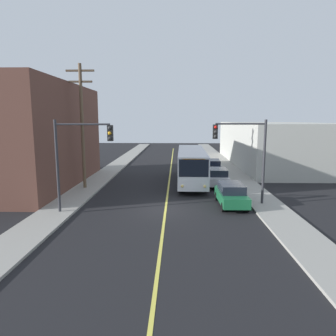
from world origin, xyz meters
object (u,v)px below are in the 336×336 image
(parked_car_green, at_px, (231,194))
(parked_car_silver, at_px, (218,177))
(parked_car_blue, at_px, (212,166))
(traffic_signal_left_corner, at_px, (80,149))
(traffic_signal_right_corner, at_px, (243,146))
(city_bus, at_px, (191,164))
(utility_pole_near, at_px, (82,121))

(parked_car_green, distance_m, parked_car_silver, 6.75)
(parked_car_green, distance_m, parked_car_blue, 13.10)
(parked_car_green, xyz_separation_m, traffic_signal_left_corner, (-10.09, -2.24, 3.46))
(parked_car_silver, height_order, parked_car_blue, same)
(traffic_signal_right_corner, bearing_deg, city_bus, 111.56)
(parked_car_blue, bearing_deg, parked_car_silver, -91.88)
(parked_car_silver, xyz_separation_m, utility_pole_near, (-12.04, -1.79, 5.15))
(traffic_signal_left_corner, distance_m, traffic_signal_right_corner, 11.09)
(traffic_signal_left_corner, bearing_deg, parked_car_blue, 56.30)
(traffic_signal_left_corner, bearing_deg, utility_pole_near, 105.70)
(utility_pole_near, relative_size, traffic_signal_right_corner, 1.78)
(parked_car_green, bearing_deg, parked_car_blue, 89.41)
(city_bus, relative_size, traffic_signal_left_corner, 2.03)
(parked_car_blue, distance_m, traffic_signal_right_corner, 13.39)
(city_bus, relative_size, parked_car_green, 2.75)
(parked_car_green, height_order, utility_pole_near, utility_pole_near)
(city_bus, bearing_deg, traffic_signal_left_corner, -125.83)
(city_bus, bearing_deg, traffic_signal_right_corner, -68.44)
(traffic_signal_left_corner, bearing_deg, city_bus, 54.17)
(parked_car_silver, relative_size, traffic_signal_left_corner, 0.74)
(city_bus, xyz_separation_m, utility_pole_near, (-9.64, -3.34, 4.18))
(parked_car_silver, height_order, utility_pole_near, utility_pole_near)
(city_bus, distance_m, utility_pole_near, 11.02)
(city_bus, bearing_deg, utility_pole_near, -160.87)
(parked_car_silver, distance_m, parked_car_blue, 6.35)
(parked_car_green, relative_size, traffic_signal_left_corner, 0.74)
(utility_pole_near, distance_m, traffic_signal_right_corner, 13.81)
(parked_car_blue, relative_size, utility_pole_near, 0.42)
(parked_car_silver, relative_size, traffic_signal_right_corner, 0.74)
(parked_car_blue, bearing_deg, utility_pole_near, -146.41)
(parked_car_silver, xyz_separation_m, traffic_signal_right_corner, (0.80, -6.57, 3.46))
(parked_car_blue, bearing_deg, traffic_signal_right_corner, -87.37)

